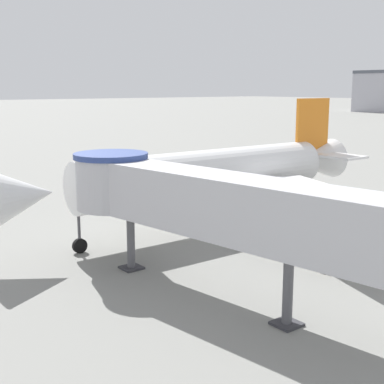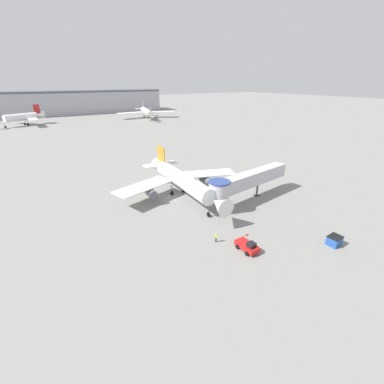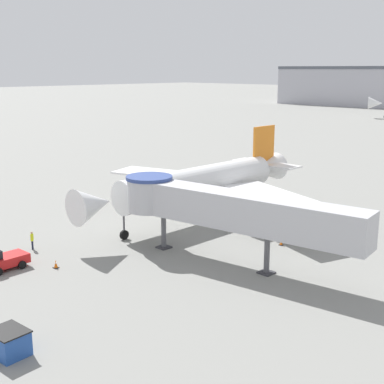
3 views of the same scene
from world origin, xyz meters
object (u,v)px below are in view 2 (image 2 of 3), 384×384
at_px(pushback_tug_red, 247,246).
at_px(background_jet_gray_tail, 147,112).
at_px(jet_bridge, 245,181).
at_px(traffic_cone_near_nose, 247,233).
at_px(main_airplane, 181,180).
at_px(traffic_cone_starboard_wing, 227,188).
at_px(service_container_blue, 334,241).
at_px(background_jet_red_tail, 22,117).
at_px(ground_crew_marshaller, 216,237).

xyz_separation_m(pushback_tug_red, background_jet_gray_tail, (42.61, 143.30, 3.63)).
relative_size(jet_bridge, traffic_cone_near_nose, 31.79).
height_order(main_airplane, traffic_cone_near_nose, main_airplane).
distance_m(main_airplane, traffic_cone_starboard_wing, 11.91).
height_order(jet_bridge, background_jet_gray_tail, background_jet_gray_tail).
height_order(pushback_tug_red, service_container_blue, pushback_tug_red).
height_order(jet_bridge, pushback_tug_red, jet_bridge).
height_order(background_jet_gray_tail, background_jet_red_tail, background_jet_red_tail).
relative_size(main_airplane, jet_bridge, 1.34).
distance_m(main_airplane, background_jet_gray_tail, 128.21).
bearing_deg(pushback_tug_red, traffic_cone_near_nose, 47.01).
distance_m(pushback_tug_red, background_jet_gray_tail, 149.55).
relative_size(main_airplane, traffic_cone_near_nose, 42.55).
bearing_deg(background_jet_red_tail, service_container_blue, -9.54).
relative_size(main_airplane, pushback_tug_red, 7.79).
relative_size(main_airplane, traffic_cone_starboard_wing, 47.16).
relative_size(background_jet_gray_tail, background_jet_red_tail, 1.40).
bearing_deg(traffic_cone_near_nose, background_jet_red_tail, 101.70).
bearing_deg(background_jet_gray_tail, pushback_tug_red, -93.52).
relative_size(jet_bridge, traffic_cone_starboard_wing, 35.24).
bearing_deg(service_container_blue, background_jet_gray_tail, 78.55).
bearing_deg(background_jet_red_tail, traffic_cone_near_nose, -12.26).
distance_m(jet_bridge, service_container_blue, 19.52).
bearing_deg(background_jet_gray_tail, traffic_cone_near_nose, -92.84).
distance_m(traffic_cone_starboard_wing, traffic_cone_near_nose, 19.66).
bearing_deg(service_container_blue, pushback_tug_red, 154.56).
relative_size(pushback_tug_red, service_container_blue, 1.66).
height_order(traffic_cone_near_nose, background_jet_gray_tail, background_jet_gray_tail).
height_order(main_airplane, pushback_tug_red, main_airplane).
relative_size(pushback_tug_red, background_jet_gray_tail, 0.10).
height_order(jet_bridge, background_jet_red_tail, background_jet_red_tail).
bearing_deg(traffic_cone_starboard_wing, jet_bridge, -100.44).
height_order(main_airplane, ground_crew_marshaller, main_airplane).
bearing_deg(service_container_blue, traffic_cone_near_nose, 137.21).
bearing_deg(jet_bridge, background_jet_red_tail, 97.99).
distance_m(jet_bridge, pushback_tug_red, 17.61).
distance_m(jet_bridge, background_jet_gray_tail, 133.89).
bearing_deg(traffic_cone_starboard_wing, traffic_cone_near_nose, -119.26).
distance_m(traffic_cone_near_nose, background_jet_gray_tail, 145.85).
distance_m(service_container_blue, traffic_cone_starboard_wing, 26.12).
xyz_separation_m(background_jet_gray_tail, background_jet_red_tail, (-70.55, 7.74, 0.33)).
xyz_separation_m(traffic_cone_near_nose, ground_crew_marshaller, (-5.43, 1.06, 0.61)).
bearing_deg(traffic_cone_near_nose, service_container_blue, -42.79).
relative_size(traffic_cone_starboard_wing, background_jet_red_tail, 0.02).
distance_m(jet_bridge, traffic_cone_starboard_wing, 8.35).
bearing_deg(traffic_cone_starboard_wing, background_jet_gray_tail, 76.17).
height_order(traffic_cone_starboard_wing, ground_crew_marshaller, ground_crew_marshaller).
xyz_separation_m(traffic_cone_starboard_wing, background_jet_red_tail, (-40.25, 130.82, 4.42)).
xyz_separation_m(pushback_tug_red, background_jet_red_tail, (-27.93, 151.04, 3.96)).
bearing_deg(ground_crew_marshaller, background_jet_gray_tail, 119.03).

